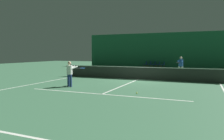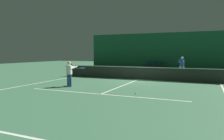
{
  "view_description": "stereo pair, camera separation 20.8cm",
  "coord_description": "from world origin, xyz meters",
  "px_view_note": "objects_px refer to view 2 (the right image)",
  "views": [
    {
      "loc": [
        4.43,
        -15.75,
        1.97
      ],
      "look_at": [
        -1.1,
        -2.51,
        0.85
      ],
      "focal_mm": 35.0,
      "sensor_mm": 36.0,
      "label": 1
    },
    {
      "loc": [
        4.62,
        -15.67,
        1.97
      ],
      "look_at": [
        -1.1,
        -2.51,
        0.85
      ],
      "focal_mm": 35.0,
      "sensor_mm": 36.0,
      "label": 2
    }
  ],
  "objects_px": {
    "tennis_net": "(139,73)",
    "courtside_chair_0": "(147,64)",
    "courtside_chair_1": "(152,64)",
    "player_far": "(182,65)",
    "courtside_chair_3": "(160,64)",
    "courtside_chair_2": "(156,64)",
    "player_near": "(70,72)",
    "tennis_ball": "(136,93)",
    "courtside_chair_4": "(165,64)"
  },
  "relations": [
    {
      "from": "tennis_ball",
      "to": "player_far",
      "type": "bearing_deg",
      "value": 83.27
    },
    {
      "from": "tennis_net",
      "to": "player_far",
      "type": "relative_size",
      "value": 7.22
    },
    {
      "from": "courtside_chair_1",
      "to": "tennis_ball",
      "type": "bearing_deg",
      "value": 11.01
    },
    {
      "from": "courtside_chair_2",
      "to": "tennis_ball",
      "type": "relative_size",
      "value": 12.73
    },
    {
      "from": "tennis_net",
      "to": "courtside_chair_0",
      "type": "distance_m",
      "value": 14.07
    },
    {
      "from": "courtside_chair_3",
      "to": "tennis_ball",
      "type": "xyz_separation_m",
      "value": [
        2.57,
        -19.4,
        -0.45
      ]
    },
    {
      "from": "player_far",
      "to": "courtside_chair_3",
      "type": "distance_m",
      "value": 10.42
    },
    {
      "from": "player_far",
      "to": "courtside_chair_4",
      "type": "relative_size",
      "value": 1.98
    },
    {
      "from": "player_near",
      "to": "courtside_chair_3",
      "type": "distance_m",
      "value": 18.82
    },
    {
      "from": "tennis_net",
      "to": "tennis_ball",
      "type": "bearing_deg",
      "value": -74.99
    },
    {
      "from": "tennis_net",
      "to": "courtside_chair_2",
      "type": "height_order",
      "value": "tennis_net"
    },
    {
      "from": "player_near",
      "to": "courtside_chair_1",
      "type": "distance_m",
      "value": 18.75
    },
    {
      "from": "tennis_net",
      "to": "courtside_chair_2",
      "type": "xyz_separation_m",
      "value": [
        -1.66,
        13.77,
        -0.03
      ]
    },
    {
      "from": "courtside_chair_1",
      "to": "courtside_chair_4",
      "type": "bearing_deg",
      "value": 90.0
    },
    {
      "from": "courtside_chair_4",
      "to": "tennis_ball",
      "type": "xyz_separation_m",
      "value": [
        1.96,
        -19.4,
        -0.45
      ]
    },
    {
      "from": "player_far",
      "to": "courtside_chair_4",
      "type": "distance_m",
      "value": 10.22
    },
    {
      "from": "tennis_net",
      "to": "courtside_chair_2",
      "type": "bearing_deg",
      "value": 96.89
    },
    {
      "from": "player_far",
      "to": "tennis_net",
      "type": "bearing_deg",
      "value": -25.35
    },
    {
      "from": "courtside_chair_0",
      "to": "courtside_chair_1",
      "type": "height_order",
      "value": "same"
    },
    {
      "from": "courtside_chair_0",
      "to": "tennis_ball",
      "type": "height_order",
      "value": "courtside_chair_0"
    },
    {
      "from": "courtside_chair_1",
      "to": "courtside_chair_2",
      "type": "bearing_deg",
      "value": 90.0
    },
    {
      "from": "player_near",
      "to": "courtside_chair_2",
      "type": "relative_size",
      "value": 1.77
    },
    {
      "from": "tennis_ball",
      "to": "tennis_net",
      "type": "bearing_deg",
      "value": 105.01
    },
    {
      "from": "courtside_chair_2",
      "to": "tennis_ball",
      "type": "xyz_separation_m",
      "value": [
        3.17,
        -19.4,
        -0.45
      ]
    },
    {
      "from": "courtside_chair_0",
      "to": "courtside_chair_4",
      "type": "height_order",
      "value": "same"
    },
    {
      "from": "tennis_net",
      "to": "courtside_chair_0",
      "type": "height_order",
      "value": "tennis_net"
    },
    {
      "from": "courtside_chair_0",
      "to": "courtside_chair_4",
      "type": "bearing_deg",
      "value": 90.0
    },
    {
      "from": "player_near",
      "to": "tennis_ball",
      "type": "height_order",
      "value": "player_near"
    },
    {
      "from": "player_near",
      "to": "courtside_chair_3",
      "type": "relative_size",
      "value": 1.77
    },
    {
      "from": "courtside_chair_0",
      "to": "courtside_chair_3",
      "type": "height_order",
      "value": "same"
    },
    {
      "from": "player_near",
      "to": "courtside_chair_4",
      "type": "bearing_deg",
      "value": 15.35
    },
    {
      "from": "courtside_chair_1",
      "to": "courtside_chair_2",
      "type": "relative_size",
      "value": 1.0
    },
    {
      "from": "courtside_chair_3",
      "to": "tennis_ball",
      "type": "distance_m",
      "value": 19.58
    },
    {
      "from": "player_far",
      "to": "courtside_chair_3",
      "type": "relative_size",
      "value": 1.98
    },
    {
      "from": "player_far",
      "to": "courtside_chair_1",
      "type": "bearing_deg",
      "value": -145.31
    },
    {
      "from": "player_far",
      "to": "courtside_chair_2",
      "type": "xyz_separation_m",
      "value": [
        -4.31,
        9.73,
        -0.48
      ]
    },
    {
      "from": "courtside_chair_1",
      "to": "courtside_chair_3",
      "type": "relative_size",
      "value": 1.0
    },
    {
      "from": "player_far",
      "to": "courtside_chair_3",
      "type": "xyz_separation_m",
      "value": [
        -3.71,
        9.73,
        -0.48
      ]
    },
    {
      "from": "player_near",
      "to": "tennis_ball",
      "type": "xyz_separation_m",
      "value": [
        4.23,
        -0.66,
        -0.84
      ]
    },
    {
      "from": "courtside_chair_3",
      "to": "courtside_chair_0",
      "type": "bearing_deg",
      "value": -90.0
    },
    {
      "from": "courtside_chair_0",
      "to": "courtside_chair_4",
      "type": "relative_size",
      "value": 1.0
    },
    {
      "from": "tennis_net",
      "to": "player_near",
      "type": "bearing_deg",
      "value": -118.75
    },
    {
      "from": "tennis_net",
      "to": "courtside_chair_2",
      "type": "distance_m",
      "value": 13.88
    },
    {
      "from": "courtside_chair_1",
      "to": "courtside_chair_4",
      "type": "xyz_separation_m",
      "value": [
        1.81,
        0.0,
        0.0
      ]
    },
    {
      "from": "courtside_chair_1",
      "to": "courtside_chair_3",
      "type": "bearing_deg",
      "value": 90.0
    },
    {
      "from": "player_near",
      "to": "player_far",
      "type": "relative_size",
      "value": 0.9
    },
    {
      "from": "player_near",
      "to": "player_far",
      "type": "xyz_separation_m",
      "value": [
        5.38,
        9.01,
        0.1
      ]
    },
    {
      "from": "player_far",
      "to": "player_near",
      "type": "bearing_deg",
      "value": -22.94
    },
    {
      "from": "courtside_chair_0",
      "to": "courtside_chair_3",
      "type": "relative_size",
      "value": 1.0
    },
    {
      "from": "tennis_ball",
      "to": "courtside_chair_1",
      "type": "bearing_deg",
      "value": 101.01
    }
  ]
}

